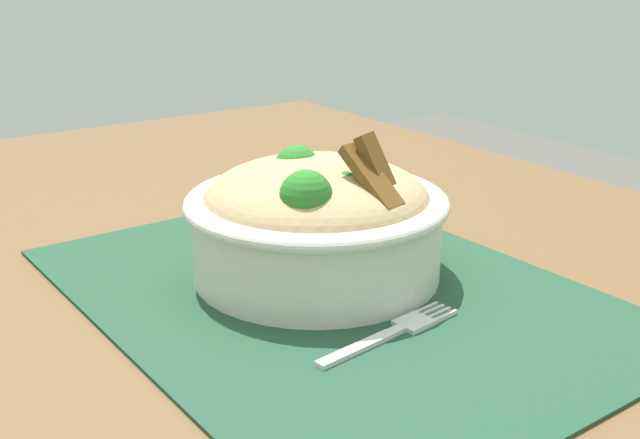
# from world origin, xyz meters

# --- Properties ---
(table) EXTENTS (1.34, 0.84, 0.71)m
(table) POSITION_xyz_m (0.00, 0.00, 0.65)
(table) COLOR brown
(table) RESTS_ON ground_plane
(placemat) EXTENTS (0.48, 0.36, 0.00)m
(placemat) POSITION_xyz_m (0.03, -0.03, 0.72)
(placemat) COLOR #1E422D
(placemat) RESTS_ON table
(bowl) EXTENTS (0.26, 0.26, 0.13)m
(bowl) POSITION_xyz_m (0.01, -0.02, 0.77)
(bowl) COLOR silver
(bowl) RESTS_ON placemat
(fork) EXTENTS (0.03, 0.13, 0.00)m
(fork) POSITION_xyz_m (0.12, -0.03, 0.72)
(fork) COLOR silver
(fork) RESTS_ON placemat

